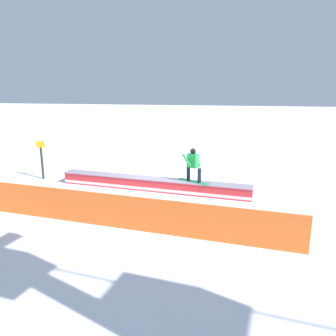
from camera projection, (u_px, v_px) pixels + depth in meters
The scene contains 5 objects.
ground_plane at pixel (153, 190), 13.62m from camera, with size 120.00×120.00×0.00m, color white.
grind_box at pixel (152, 185), 13.56m from camera, with size 7.99×1.57×0.51m.
snowboarder at pixel (193, 164), 12.84m from camera, with size 1.41×0.91×1.32m.
safety_fence at pixel (123, 212), 9.85m from camera, with size 10.33×0.06×1.04m, color orange.
trail_marker at pixel (42, 159), 15.08m from camera, with size 0.40×0.10×1.75m.
Camera 1 is at (-3.03, 12.65, 4.17)m, focal length 35.53 mm.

